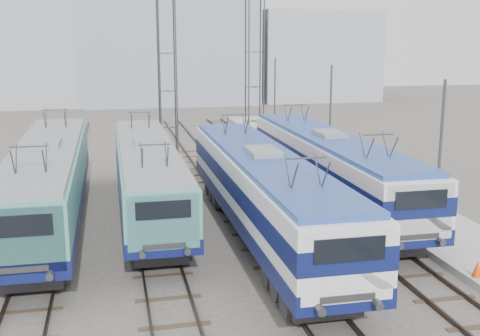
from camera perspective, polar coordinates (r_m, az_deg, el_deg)
name	(u,v)px	position (r m, az deg, el deg)	size (l,w,h in m)	color
ground	(234,293)	(20.99, -0.54, -11.78)	(160.00, 160.00, 0.00)	#514C47
platform	(400,208)	(31.39, 14.93, -3.66)	(4.00, 70.00, 0.30)	#9E9E99
locomotive_far_left	(48,179)	(28.36, -17.77, -0.98)	(2.96, 18.73, 3.53)	#0D144C
locomotive_center_left	(148,173)	(29.11, -8.76, -0.49)	(2.76, 17.45, 3.28)	#0D144C
locomotive_center_right	(264,189)	(25.06, 2.28, -1.97)	(2.96, 18.74, 3.52)	#0D144C
locomotive_far_right	(330,164)	(30.34, 8.52, 0.37)	(2.92, 18.44, 3.47)	#0D144C
catenary_tower_west	(167,66)	(40.98, -6.92, 9.56)	(4.50, 1.20, 12.00)	#3F4247
catenary_tower_east	(255,64)	(44.04, 1.39, 9.83)	(4.50, 1.20, 12.00)	#3F4247
mast_front	(439,169)	(24.74, 18.33, -0.13)	(0.12, 0.12, 7.00)	#3F4247
mast_mid	(330,126)	(35.42, 8.52, 3.97)	(0.12, 0.12, 7.00)	#3F4247
mast_rear	(275,104)	(46.74, 3.31, 6.09)	(0.12, 0.12, 7.00)	#3F4247
safety_cone	(477,269)	(22.98, 21.57, -8.87)	(0.34, 0.34, 0.60)	#EE4304
building_west	(24,49)	(81.40, -19.76, 10.53)	(18.00, 12.00, 14.00)	#99A2AC
building_center	(168,33)	(81.14, -6.87, 12.57)	(22.00, 14.00, 18.00)	#8B95AA
building_east	(312,56)	(85.47, 6.89, 10.54)	(16.00, 12.00, 12.00)	#99A2AC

